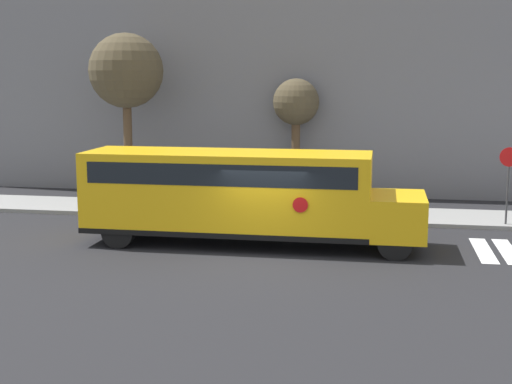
{
  "coord_description": "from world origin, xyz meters",
  "views": [
    {
      "loc": [
        3.31,
        -19.69,
        5.18
      ],
      "look_at": [
        -0.55,
        1.97,
        1.58
      ],
      "focal_mm": 50.0,
      "sensor_mm": 36.0,
      "label": 1
    }
  ],
  "objects_px": {
    "school_bus": "(239,191)",
    "tree_near_sidewalk": "(296,105)",
    "tree_far_sidewalk": "(126,72)",
    "stop_sign": "(508,176)"
  },
  "relations": [
    {
      "from": "stop_sign",
      "to": "school_bus",
      "type": "bearing_deg",
      "value": -155.44
    },
    {
      "from": "school_bus",
      "to": "tree_near_sidewalk",
      "type": "distance_m",
      "value": 9.2
    },
    {
      "from": "tree_near_sidewalk",
      "to": "school_bus",
      "type": "bearing_deg",
      "value": -94.33
    },
    {
      "from": "school_bus",
      "to": "tree_far_sidewalk",
      "type": "distance_m",
      "value": 10.2
    },
    {
      "from": "tree_near_sidewalk",
      "to": "tree_far_sidewalk",
      "type": "relative_size",
      "value": 0.73
    },
    {
      "from": "tree_far_sidewalk",
      "to": "stop_sign",
      "type": "bearing_deg",
      "value": -12.65
    },
    {
      "from": "school_bus",
      "to": "tree_far_sidewalk",
      "type": "height_order",
      "value": "tree_far_sidewalk"
    },
    {
      "from": "tree_near_sidewalk",
      "to": "stop_sign",
      "type": "bearing_deg",
      "value": -32.25
    },
    {
      "from": "stop_sign",
      "to": "tree_far_sidewalk",
      "type": "distance_m",
      "value": 15.52
    },
    {
      "from": "school_bus",
      "to": "stop_sign",
      "type": "bearing_deg",
      "value": 24.56
    }
  ]
}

